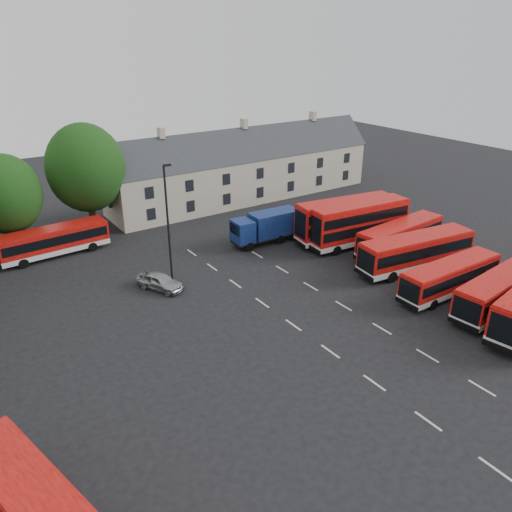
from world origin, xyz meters
The scene contains 14 objects.
ground centered at (0.00, 0.00, 0.00)m, with size 140.00×140.00×0.00m, color black.
lane_markings centered at (2.50, 2.00, 0.01)m, with size 5.15×33.80×0.01m.
terrace_houses centered at (14.00, 30.00, 3.86)m, with size 35.70×7.13×10.06m.
bus_row_b centered at (14.61, -5.04, 1.78)m, with size 10.66×3.39×2.96m.
bus_row_c centered at (13.44, -1.31, 1.67)m, with size 9.88×2.42×2.79m.
bus_row_d centered at (14.96, 3.36, 1.92)m, with size 11.55×4.07×3.20m.
bus_row_e centered at (16.78, 6.75, 1.78)m, with size 10.66×3.28×2.97m.
bus_dd_south centered at (14.79, 10.38, 2.49)m, with size 10.88×3.54×4.38m.
bus_dd_north centered at (14.52, 12.00, 2.49)m, with size 10.90×4.06×4.37m.
bus_west centered at (-19.15, -5.56, 1.79)m, with size 4.87×10.78×2.97m.
bus_north centered at (-11.09, 24.69, 1.71)m, with size 10.15×2.87×2.84m.
box_truck centered at (7.59, 16.06, 1.77)m, with size 7.30×2.63×3.14m.
silver_car centered at (-5.67, 12.74, 0.71)m, with size 1.68×4.17×1.42m, color #B3B5BB.
lamppost centered at (-3.99, 13.98, 5.39)m, with size 0.70×0.34×10.10m.
Camera 1 is at (-19.90, -22.29, 19.56)m, focal length 35.00 mm.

